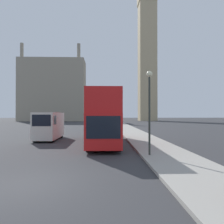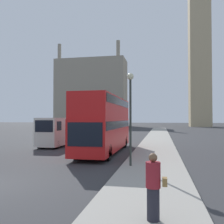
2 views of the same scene
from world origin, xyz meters
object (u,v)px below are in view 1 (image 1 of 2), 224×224
clock_tower (147,38)px  red_double_decker_bus (104,116)px  street_lamp (149,99)px  white_van (49,125)px

clock_tower → red_double_decker_bus: bearing=-104.2°
red_double_decker_bus → street_lamp: size_ratio=2.11×
red_double_decker_bus → white_van: bearing=149.4°
street_lamp → white_van: bearing=132.2°
red_double_decker_bus → clock_tower: bearing=75.8°
clock_tower → white_van: 74.01m
clock_tower → white_van: (-22.36, -63.27, -31.23)m
clock_tower → white_van: bearing=-109.5°
red_double_decker_bus → white_van: (-5.49, 3.24, -0.96)m
clock_tower → white_van: size_ratio=11.52×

